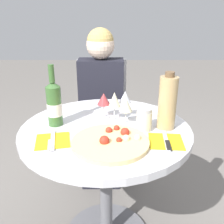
{
  "coord_description": "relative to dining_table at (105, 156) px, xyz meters",
  "views": [
    {
      "loc": [
        0.03,
        -1.14,
        1.29
      ],
      "look_at": [
        0.04,
        -0.05,
        0.85
      ],
      "focal_mm": 40.0,
      "sensor_mm": 36.0,
      "label": 1
    }
  ],
  "objects": [
    {
      "name": "pizza_large",
      "position": [
        0.03,
        -0.18,
        0.19
      ],
      "size": [
        0.34,
        0.34,
        0.05
      ],
      "color": "#E5C17F",
      "rests_on": "dining_table"
    },
    {
      "name": "place_setting_right",
      "position": [
        0.28,
        -0.16,
        0.18
      ],
      "size": [
        0.16,
        0.19,
        0.01
      ],
      "color": "gold",
      "rests_on": "dining_table"
    },
    {
      "name": "place_setting_left",
      "position": [
        -0.23,
        -0.15,
        0.18
      ],
      "size": [
        0.18,
        0.19,
        0.01
      ],
      "color": "gold",
      "rests_on": "dining_table"
    },
    {
      "name": "wine_glass_back_right",
      "position": [
        0.1,
        0.13,
        0.29
      ],
      "size": [
        0.06,
        0.06,
        0.15
      ],
      "color": "silver",
      "rests_on": "dining_table"
    },
    {
      "name": "wine_glass_back_left",
      "position": [
        -0.01,
        0.13,
        0.28
      ],
      "size": [
        0.07,
        0.07,
        0.14
      ],
      "color": "silver",
      "rests_on": "dining_table"
    },
    {
      "name": "wine_glass_front_right",
      "position": [
        0.1,
        0.04,
        0.27
      ],
      "size": [
        0.07,
        0.07,
        0.14
      ],
      "color": "silver",
      "rests_on": "dining_table"
    },
    {
      "name": "wine_glass_center",
      "position": [
        0.05,
        0.09,
        0.29
      ],
      "size": [
        0.06,
        0.06,
        0.16
      ],
      "color": "silver",
      "rests_on": "dining_table"
    },
    {
      "name": "seated_diner",
      "position": [
        -0.05,
        0.67,
        -0.02
      ],
      "size": [
        0.34,
        0.41,
        1.19
      ],
      "rotation": [
        0.0,
        0.0,
        3.14
      ],
      "color": "black",
      "rests_on": "ground_plane"
    },
    {
      "name": "tall_carafe",
      "position": [
        0.3,
        -0.01,
        0.31
      ],
      "size": [
        0.09,
        0.09,
        0.28
      ],
      "color": "tan",
      "rests_on": "dining_table"
    },
    {
      "name": "wine_bottle",
      "position": [
        -0.26,
        0.03,
        0.29
      ],
      "size": [
        0.07,
        0.07,
        0.31
      ],
      "color": "#38602D",
      "rests_on": "dining_table"
    },
    {
      "name": "sugar_shaker",
      "position": [
        0.19,
        -0.03,
        0.23
      ],
      "size": [
        0.08,
        0.08,
        0.11
      ],
      "color": "silver",
      "rests_on": "dining_table"
    },
    {
      "name": "chair_behind_diner",
      "position": [
        -0.05,
        0.81,
        -0.13
      ],
      "size": [
        0.41,
        0.41,
        0.92
      ],
      "rotation": [
        0.0,
        0.0,
        3.14
      ],
      "color": "silver",
      "rests_on": "ground_plane"
    },
    {
      "name": "dining_table",
      "position": [
        0.0,
        0.0,
        0.0
      ],
      "size": [
        0.86,
        0.86,
        0.75
      ],
      "color": "slate",
      "rests_on": "ground_plane"
    }
  ]
}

